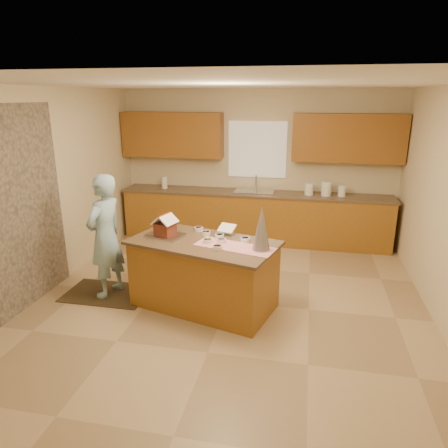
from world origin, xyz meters
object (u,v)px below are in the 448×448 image
(island_base, at_px, (204,275))
(boy, at_px, (105,236))
(tinsel_tree, at_px, (262,228))
(gingerbread_house, at_px, (165,227))

(island_base, relative_size, boy, 1.05)
(island_base, distance_m, boy, 1.39)
(tinsel_tree, height_order, boy, boy)
(boy, bearing_deg, tinsel_tree, 97.30)
(gingerbread_house, bearing_deg, tinsel_tree, -11.11)
(island_base, xyz_separation_m, gingerbread_house, (-0.52, 0.09, 0.58))
(boy, distance_m, gingerbread_house, 0.83)
(boy, xyz_separation_m, gingerbread_house, (0.81, 0.04, 0.17))
(tinsel_tree, bearing_deg, boy, 174.42)
(island_base, xyz_separation_m, boy, (-1.33, 0.05, 0.41))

